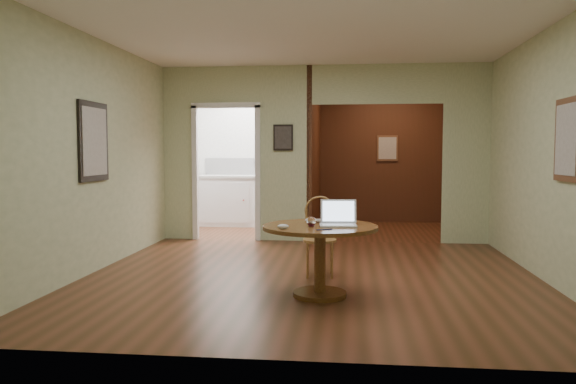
# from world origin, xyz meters

# --- Properties ---
(floor) EXTENTS (5.00, 5.00, 0.00)m
(floor) POSITION_xyz_m (0.00, 0.00, 0.00)
(floor) COLOR #452713
(floor) RESTS_ON ground
(room_shell) EXTENTS (5.20, 7.50, 5.00)m
(room_shell) POSITION_xyz_m (-0.47, 3.10, 1.29)
(room_shell) COLOR white
(room_shell) RESTS_ON ground
(dining_table) EXTENTS (1.10, 1.10, 0.69)m
(dining_table) POSITION_xyz_m (0.14, -0.81, 0.51)
(dining_table) COLOR brown
(dining_table) RESTS_ON ground
(chair) EXTENTS (0.40, 0.40, 0.89)m
(chair) POSITION_xyz_m (0.09, 0.12, 0.49)
(chair) COLOR brown
(chair) RESTS_ON ground
(open_laptop) EXTENTS (0.36, 0.32, 0.24)m
(open_laptop) POSITION_xyz_m (0.31, -0.80, 0.75)
(open_laptop) COLOR silver
(open_laptop) RESTS_ON dining_table
(closed_laptop) EXTENTS (0.35, 0.22, 0.03)m
(closed_laptop) POSITION_xyz_m (0.16, -0.62, 0.70)
(closed_laptop) COLOR silver
(closed_laptop) RESTS_ON dining_table
(mouse) EXTENTS (0.11, 0.07, 0.04)m
(mouse) POSITION_xyz_m (-0.18, -1.10, 0.71)
(mouse) COLOR silver
(mouse) RESTS_ON dining_table
(wine_glass) EXTENTS (0.09, 0.09, 0.10)m
(wine_glass) POSITION_xyz_m (0.07, -0.92, 0.73)
(wine_glass) COLOR white
(wine_glass) RESTS_ON dining_table
(pen) EXTENTS (0.14, 0.07, 0.01)m
(pen) POSITION_xyz_m (0.20, -1.13, 0.69)
(pen) COLOR #0B1551
(pen) RESTS_ON dining_table
(kitchen_cabinet) EXTENTS (2.06, 0.60, 0.94)m
(kitchen_cabinet) POSITION_xyz_m (-1.35, 4.20, 0.47)
(kitchen_cabinet) COLOR white
(kitchen_cabinet) RESTS_ON ground
(grocery_bag) EXTENTS (0.27, 0.24, 0.27)m
(grocery_bag) POSITION_xyz_m (-0.74, 4.20, 1.08)
(grocery_bag) COLOR #BCB18A
(grocery_bag) RESTS_ON kitchen_cabinet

